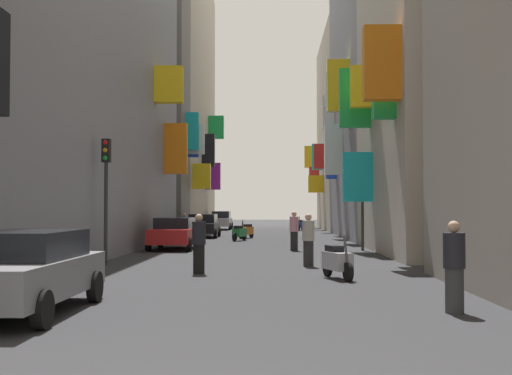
{
  "coord_description": "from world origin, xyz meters",
  "views": [
    {
      "loc": [
        0.8,
        -3.81,
        1.82
      ],
      "look_at": [
        -0.2,
        32.76,
        2.98
      ],
      "focal_mm": 45.92,
      "sensor_mm": 36.0,
      "label": 1
    }
  ],
  "objects_px": {
    "pedestrian_crossing": "(454,267)",
    "pedestrian_near_left": "(199,244)",
    "scooter_green": "(239,233)",
    "scooter_orange": "(246,231)",
    "scooter_silver": "(337,261)",
    "pedestrian_mid_street": "(185,228)",
    "parked_car_black": "(203,225)",
    "scooter_blue": "(301,225)",
    "parked_car_red": "(174,232)",
    "parked_car_silver": "(221,220)",
    "pedestrian_far_away": "(308,240)",
    "pedestrian_near_right": "(294,231)",
    "traffic_light_far_corner": "(362,184)",
    "traffic_light_near_corner": "(106,179)",
    "parked_car_grey": "(22,270)"
  },
  "relations": [
    {
      "from": "traffic_light_far_corner",
      "to": "parked_car_grey",
      "type": "bearing_deg",
      "value": -115.62
    },
    {
      "from": "scooter_green",
      "to": "pedestrian_near_left",
      "type": "distance_m",
      "value": 18.26
    },
    {
      "from": "pedestrian_near_right",
      "to": "pedestrian_mid_street",
      "type": "relative_size",
      "value": 1.06
    },
    {
      "from": "traffic_light_far_corner",
      "to": "scooter_orange",
      "type": "bearing_deg",
      "value": 115.93
    },
    {
      "from": "traffic_light_near_corner",
      "to": "parked_car_red",
      "type": "bearing_deg",
      "value": 83.34
    },
    {
      "from": "scooter_silver",
      "to": "pedestrian_near_left",
      "type": "height_order",
      "value": "pedestrian_near_left"
    },
    {
      "from": "parked_car_silver",
      "to": "scooter_orange",
      "type": "relative_size",
      "value": 2.26
    },
    {
      "from": "pedestrian_near_left",
      "to": "parked_car_grey",
      "type": "bearing_deg",
      "value": -108.11
    },
    {
      "from": "pedestrian_far_away",
      "to": "parked_car_silver",
      "type": "bearing_deg",
      "value": 98.93
    },
    {
      "from": "pedestrian_mid_street",
      "to": "pedestrian_far_away",
      "type": "distance_m",
      "value": 15.04
    },
    {
      "from": "parked_car_red",
      "to": "parked_car_silver",
      "type": "xyz_separation_m",
      "value": [
        -0.11,
        27.22,
        0.06
      ]
    },
    {
      "from": "parked_car_silver",
      "to": "pedestrian_near_right",
      "type": "height_order",
      "value": "pedestrian_near_right"
    },
    {
      "from": "parked_car_black",
      "to": "scooter_silver",
      "type": "bearing_deg",
      "value": -75.78
    },
    {
      "from": "scooter_green",
      "to": "parked_car_grey",
      "type": "bearing_deg",
      "value": -95.51
    },
    {
      "from": "pedestrian_near_right",
      "to": "traffic_light_near_corner",
      "type": "relative_size",
      "value": 0.42
    },
    {
      "from": "scooter_orange",
      "to": "pedestrian_near_left",
      "type": "xyz_separation_m",
      "value": [
        -0.43,
        -21.34,
        0.36
      ]
    },
    {
      "from": "scooter_silver",
      "to": "pedestrian_mid_street",
      "type": "relative_size",
      "value": 1.14
    },
    {
      "from": "parked_car_silver",
      "to": "pedestrian_crossing",
      "type": "xyz_separation_m",
      "value": [
        7.66,
        -44.69,
        -0.01
      ]
    },
    {
      "from": "parked_car_black",
      "to": "pedestrian_near_right",
      "type": "bearing_deg",
      "value": -67.47
    },
    {
      "from": "scooter_silver",
      "to": "parked_car_black",
      "type": "bearing_deg",
      "value": 104.22
    },
    {
      "from": "parked_car_grey",
      "to": "parked_car_silver",
      "type": "relative_size",
      "value": 1.02
    },
    {
      "from": "scooter_orange",
      "to": "traffic_light_far_corner",
      "type": "relative_size",
      "value": 0.45
    },
    {
      "from": "scooter_orange",
      "to": "traffic_light_far_corner",
      "type": "bearing_deg",
      "value": -64.07
    },
    {
      "from": "parked_car_grey",
      "to": "pedestrian_far_away",
      "type": "relative_size",
      "value": 2.64
    },
    {
      "from": "parked_car_red",
      "to": "pedestrian_far_away",
      "type": "relative_size",
      "value": 2.65
    },
    {
      "from": "scooter_green",
      "to": "pedestrian_near_left",
      "type": "xyz_separation_m",
      "value": [
        -0.16,
        -18.25,
        0.36
      ]
    },
    {
      "from": "traffic_light_far_corner",
      "to": "pedestrian_far_away",
      "type": "bearing_deg",
      "value": -109.48
    },
    {
      "from": "pedestrian_crossing",
      "to": "pedestrian_mid_street",
      "type": "xyz_separation_m",
      "value": [
        -7.84,
        22.9,
        -0.01
      ]
    },
    {
      "from": "scooter_silver",
      "to": "scooter_orange",
      "type": "xyz_separation_m",
      "value": [
        -3.28,
        22.58,
        0.0
      ]
    },
    {
      "from": "parked_car_silver",
      "to": "pedestrian_mid_street",
      "type": "xyz_separation_m",
      "value": [
        -0.18,
        -21.79,
        -0.02
      ]
    },
    {
      "from": "pedestrian_crossing",
      "to": "pedestrian_near_left",
      "type": "bearing_deg",
      "value": 128.06
    },
    {
      "from": "scooter_green",
      "to": "scooter_orange",
      "type": "bearing_deg",
      "value": 85.14
    },
    {
      "from": "parked_car_black",
      "to": "pedestrian_crossing",
      "type": "distance_m",
      "value": 30.26
    },
    {
      "from": "parked_car_grey",
      "to": "pedestrian_near_left",
      "type": "xyz_separation_m",
      "value": [
        2.26,
        6.92,
        0.07
      ]
    },
    {
      "from": "parked_car_silver",
      "to": "pedestrian_far_away",
      "type": "relative_size",
      "value": 2.6
    },
    {
      "from": "pedestrian_crossing",
      "to": "scooter_blue",
      "type": "bearing_deg",
      "value": 91.3
    },
    {
      "from": "scooter_orange",
      "to": "parked_car_grey",
      "type": "bearing_deg",
      "value": -95.44
    },
    {
      "from": "scooter_orange",
      "to": "pedestrian_crossing",
      "type": "bearing_deg",
      "value": -80.29
    },
    {
      "from": "parked_car_red",
      "to": "scooter_green",
      "type": "height_order",
      "value": "parked_car_red"
    },
    {
      "from": "scooter_silver",
      "to": "pedestrian_near_right",
      "type": "bearing_deg",
      "value": 93.91
    },
    {
      "from": "scooter_blue",
      "to": "pedestrian_mid_street",
      "type": "distance_m",
      "value": 20.25
    },
    {
      "from": "pedestrian_near_left",
      "to": "traffic_light_far_corner",
      "type": "xyz_separation_m",
      "value": [
        5.9,
        10.09,
        2.03
      ]
    },
    {
      "from": "traffic_light_near_corner",
      "to": "parked_car_grey",
      "type": "bearing_deg",
      "value": -83.85
    },
    {
      "from": "scooter_silver",
      "to": "pedestrian_far_away",
      "type": "bearing_deg",
      "value": 98.62
    },
    {
      "from": "parked_car_grey",
      "to": "pedestrian_mid_street",
      "type": "height_order",
      "value": "pedestrian_mid_street"
    },
    {
      "from": "parked_car_grey",
      "to": "pedestrian_near_left",
      "type": "relative_size",
      "value": 2.62
    },
    {
      "from": "parked_car_black",
      "to": "scooter_silver",
      "type": "distance_m",
      "value": 24.64
    },
    {
      "from": "pedestrian_crossing",
      "to": "traffic_light_near_corner",
      "type": "distance_m",
      "value": 12.75
    },
    {
      "from": "scooter_orange",
      "to": "scooter_green",
      "type": "relative_size",
      "value": 1.07
    },
    {
      "from": "pedestrian_near_right",
      "to": "traffic_light_near_corner",
      "type": "distance_m",
      "value": 9.76
    }
  ]
}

